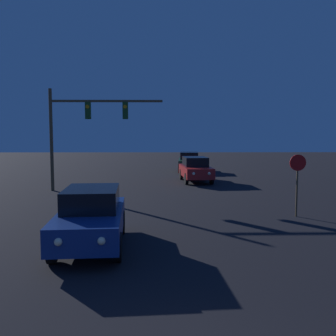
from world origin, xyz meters
TOP-DOWN VIEW (x-y plane):
  - car_near at (-2.20, 7.17)m, footprint 1.97×4.34m
  - car_mid at (1.95, 21.09)m, footprint 1.98×4.35m
  - car_far at (2.03, 27.74)m, footprint 1.96×4.34m
  - traffic_signal_mast at (-4.52, 17.37)m, footprint 6.10×0.30m
  - stop_sign at (4.78, 10.73)m, footprint 0.61×0.07m

SIDE VIEW (x-z plane):
  - car_near at x=-2.20m, z-range 0.03..1.63m
  - car_mid at x=1.95m, z-range 0.03..1.63m
  - car_far at x=2.03m, z-range 0.03..1.63m
  - stop_sign at x=4.78m, z-range 0.42..2.76m
  - traffic_signal_mast at x=-4.52m, z-range 1.00..6.51m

